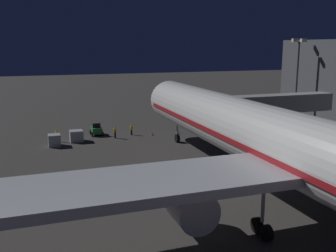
{
  "coord_description": "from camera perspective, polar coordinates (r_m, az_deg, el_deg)",
  "views": [
    {
      "loc": [
        19.49,
        33.35,
        13.88
      ],
      "look_at": [
        3.0,
        -13.94,
        3.5
      ],
      "focal_mm": 41.64,
      "sensor_mm": 36.0,
      "label": 1
    }
  ],
  "objects": [
    {
      "name": "traffic_cone_nose_port",
      "position": [
        62.75,
        1.48,
        -0.82
      ],
      "size": [
        0.36,
        0.36,
        0.55
      ],
      "primitive_type": "cone",
      "color": "orange",
      "rests_on": "ground_plane"
    },
    {
      "name": "baggage_container_near_belt",
      "position": [
        57.0,
        -16.3,
        -2.01
      ],
      "size": [
        1.64,
        1.77,
        1.65
      ],
      "primitive_type": "cube",
      "color": "#B7BABF",
      "rests_on": "ground_plane"
    },
    {
      "name": "baggage_tug_spare",
      "position": [
        62.42,
        -10.44,
        -0.6
      ],
      "size": [
        1.86,
        2.5,
        1.95
      ],
      "color": "#287038",
      "rests_on": "ground_plane"
    },
    {
      "name": "airliner_at_gate",
      "position": [
        32.86,
        17.97,
        -3.36
      ],
      "size": [
        51.51,
        66.29,
        18.15
      ],
      "color": "silver",
      "rests_on": "ground_plane"
    },
    {
      "name": "apron_floodlight_mast",
      "position": [
        74.09,
        18.37,
        7.28
      ],
      "size": [
        2.9,
        0.5,
        15.07
      ],
      "color": "#59595E",
      "rests_on": "ground_plane"
    },
    {
      "name": "ground_plane",
      "position": [
        41.04,
        10.53,
        -8.26
      ],
      "size": [
        320.0,
        320.0,
        0.0
      ],
      "primitive_type": "plane",
      "color": "#383533"
    },
    {
      "name": "ground_crew_by_belt_loader",
      "position": [
        61.73,
        -5.37,
        -0.44
      ],
      "size": [
        0.4,
        0.4,
        1.71
      ],
      "color": "black",
      "rests_on": "ground_plane"
    },
    {
      "name": "jet_bridge",
      "position": [
        55.97,
        13.5,
        3.06
      ],
      "size": [
        19.32,
        3.4,
        7.32
      ],
      "color": "#9E9E99",
      "rests_on": "ground_plane"
    },
    {
      "name": "baggage_container_mid_row",
      "position": [
        58.92,
        -13.28,
        -1.42
      ],
      "size": [
        1.86,
        1.84,
        1.63
      ],
      "primitive_type": "cube",
      "color": "#B7BABF",
      "rests_on": "ground_plane"
    },
    {
      "name": "ground_crew_marshaller_fwd",
      "position": [
        59.81,
        -7.76,
        -0.82
      ],
      "size": [
        0.4,
        0.4,
        1.84
      ],
      "color": "black",
      "rests_on": "ground_plane"
    },
    {
      "name": "traffic_cone_nose_starboard",
      "position": [
        61.36,
        -2.37,
        -1.11
      ],
      "size": [
        0.36,
        0.36,
        0.55
      ],
      "primitive_type": "cone",
      "color": "orange",
      "rests_on": "ground_plane"
    },
    {
      "name": "ground_crew_near_nose_gear",
      "position": [
        59.48,
        -15.97,
        -1.26
      ],
      "size": [
        0.4,
        0.4,
        1.81
      ],
      "color": "black",
      "rests_on": "ground_plane"
    }
  ]
}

